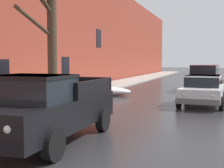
% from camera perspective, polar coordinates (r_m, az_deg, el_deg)
% --- Properties ---
extents(left_sidewalk_slab, '(2.99, 80.00, 0.12)m').
position_cam_1_polar(left_sidewalk_slab, '(19.82, -6.25, -1.58)').
color(left_sidewalk_slab, '#A8A399').
rests_on(left_sidewalk_slab, ground).
extents(brick_townhouse_facade, '(0.63, 80.00, 9.66)m').
position_cam_1_polar(brick_townhouse_facade, '(20.83, -11.43, 11.79)').
color(brick_townhouse_facade, brown).
rests_on(brick_townhouse_facade, ground).
extents(snow_bank_mid_block_left, '(2.94, 1.13, 0.50)m').
position_cam_1_polar(snow_bank_mid_block_left, '(18.66, -0.88, -1.33)').
color(snow_bank_mid_block_left, white).
rests_on(snow_bank_mid_block_left, ground).
extents(bare_tree_second_along_sidewalk, '(2.96, 1.94, 7.02)m').
position_cam_1_polar(bare_tree_second_along_sidewalk, '(13.81, -11.43, 11.27)').
color(bare_tree_second_along_sidewalk, '#423323').
rests_on(bare_tree_second_along_sidewalk, ground).
extents(pickup_truck_black_approaching_near_lane, '(2.27, 4.96, 1.76)m').
position_cam_1_polar(pickup_truck_black_approaching_near_lane, '(8.12, -12.43, -4.37)').
color(pickup_truck_black_approaching_near_lane, black).
rests_on(pickup_truck_black_approaching_near_lane, ground).
extents(sedan_white_parked_kerbside_close, '(2.12, 4.09, 1.42)m').
position_cam_1_polar(sedan_white_parked_kerbside_close, '(15.00, 16.60, -0.98)').
color(sedan_white_parked_kerbside_close, silver).
rests_on(sedan_white_parked_kerbside_close, ground).
extents(suv_maroon_parked_kerbside_mid, '(2.33, 4.85, 1.82)m').
position_cam_1_polar(suv_maroon_parked_kerbside_mid, '(22.18, 16.97, 1.30)').
color(suv_maroon_parked_kerbside_mid, maroon).
rests_on(suv_maroon_parked_kerbside_mid, ground).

